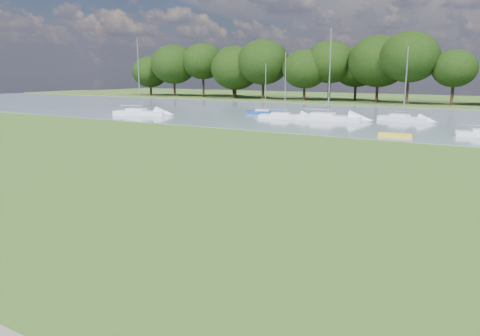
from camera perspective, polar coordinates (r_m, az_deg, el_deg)
The scene contains 9 objects.
ground at distance 20.80m, azimuth 4.11°, elevation -4.32°, with size 220.00×220.00×0.00m, color #556A29.
river at distance 60.72m, azimuth 22.96°, elevation 5.32°, with size 220.00×40.00×0.10m, color gray.
far_bank at distance 90.40m, azimuth 26.02°, elevation 6.84°, with size 220.00×20.00×0.40m, color #4C6626.
kayak at distance 44.17m, azimuth 18.40°, elevation 3.87°, with size 2.92×0.68×0.29m, color yellow.
sailboat_1 at distance 58.37m, azimuth 19.24°, elevation 5.91°, with size 6.08×2.80×8.51m.
sailboat_3 at distance 64.31m, azimuth -12.14°, elevation 6.80°, with size 7.39×4.12×9.98m.
sailboat_4 at distance 64.34m, azimuth 3.04°, elevation 6.93°, with size 5.41×3.29×6.76m.
sailboat_7 at distance 58.59m, azimuth 5.38°, elevation 6.47°, with size 6.56×3.44×8.01m.
sailboat_8 at distance 57.09m, azimuth 10.59°, elevation 6.29°, with size 8.05×3.24×10.58m.
Camera 1 is at (9.23, -17.75, 5.70)m, focal length 35.00 mm.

